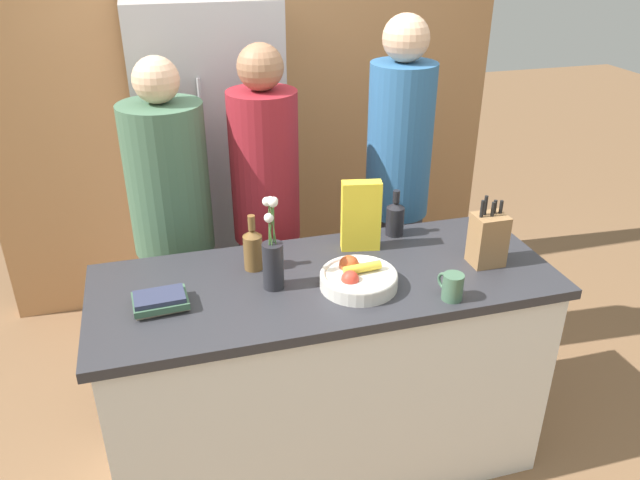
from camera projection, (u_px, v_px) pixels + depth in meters
name	position (u px, v px, depth m)	size (l,w,h in m)	color
ground_plane	(325.00, 453.00, 2.86)	(14.00, 14.00, 0.00)	brown
kitchen_island	(326.00, 372.00, 2.65)	(1.81, 0.71, 0.94)	silver
back_wall_wood	(249.00, 89.00, 3.65)	(3.01, 0.12, 2.60)	#AD7A4C
refrigerator	(212.00, 175.00, 3.44)	(0.74, 0.63, 1.86)	#B7B7BC
fruit_bowl	(358.00, 278.00, 2.36)	(0.30, 0.30, 0.10)	silver
knife_block	(488.00, 239.00, 2.48)	(0.13, 0.11, 0.29)	olive
flower_vase	(273.00, 258.00, 2.31)	(0.08, 0.08, 0.37)	#232328
cereal_box	(361.00, 216.00, 2.58)	(0.17, 0.09, 0.30)	yellow
coffee_mug	(452.00, 286.00, 2.27)	(0.08, 0.12, 0.10)	#42664C
book_stack	(160.00, 301.00, 2.23)	(0.20, 0.16, 0.06)	#B7A88E
bottle_oil	(253.00, 248.00, 2.45)	(0.08, 0.08, 0.23)	brown
bottle_vinegar	(395.00, 217.00, 2.73)	(0.08, 0.08, 0.21)	black
person_at_sink	(173.00, 221.00, 2.86)	(0.37, 0.37, 1.69)	#383842
person_in_blue	(266.00, 207.00, 2.92)	(0.31, 0.31, 1.73)	#383842
person_in_red_tee	(397.00, 180.00, 3.06)	(0.31, 0.31, 1.82)	#383842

